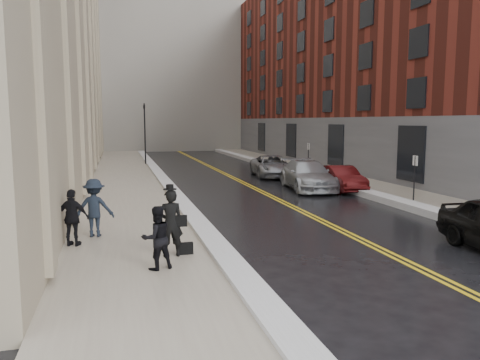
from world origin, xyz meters
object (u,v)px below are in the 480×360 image
pedestrian_main (170,223)px  pedestrian_a (157,238)px  pedestrian_c (73,218)px  car_maroon (341,178)px  pedestrian_b (94,208)px  car_silver_near (307,175)px  car_silver_far (272,166)px

pedestrian_main → pedestrian_a: 1.11m
pedestrian_a → pedestrian_c: pedestrian_c is taller
car_maroon → pedestrian_a: 15.89m
car_maroon → pedestrian_b: 14.69m
car_maroon → pedestrian_c: 15.72m
car_maroon → pedestrian_a: bearing=-129.1°
car_silver_near → pedestrian_main: bearing=-120.3°
car_silver_near → pedestrian_a: (-9.23, -12.53, 0.14)m
car_silver_near → pedestrian_c: size_ratio=3.29×
car_maroon → car_silver_far: size_ratio=0.79×
pedestrian_b → car_silver_near: bearing=-132.0°
car_silver_far → pedestrian_c: bearing=-119.4°
pedestrian_main → pedestrian_b: (-2.05, 2.81, 0.00)m
car_maroon → car_silver_near: bearing=154.4°
car_silver_near → pedestrian_c: bearing=-132.5°
pedestrian_main → pedestrian_b: bearing=-57.2°
pedestrian_main → pedestrian_a: pedestrian_main is taller
car_silver_far → pedestrian_c: size_ratio=3.11×
pedestrian_b → pedestrian_c: size_ratio=1.09×
car_silver_near → pedestrian_main: pedestrian_main is taller
pedestrian_b → car_silver_far: bearing=-117.0°
pedestrian_a → car_silver_far: bearing=-134.5°
pedestrian_b → pedestrian_c: 1.17m
pedestrian_c → car_maroon: bearing=-125.3°
pedestrian_main → pedestrian_c: bearing=-37.7°
pedestrian_c → pedestrian_main: bearing=166.2°
pedestrian_a → pedestrian_b: bearing=-85.3°
car_maroon → pedestrian_main: (-10.38, -10.61, 0.39)m
car_silver_far → pedestrian_c: pedestrian_c is taller
car_maroon → pedestrian_main: bearing=-130.5°
car_silver_near → pedestrian_b: 13.91m
pedestrian_main → pedestrian_c: size_ratio=1.09×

